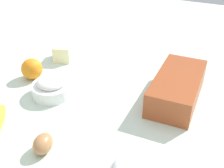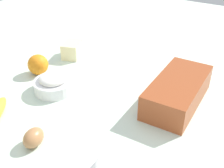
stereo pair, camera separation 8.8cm
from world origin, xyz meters
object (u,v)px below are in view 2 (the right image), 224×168
at_px(butter_block, 72,50).
at_px(orange_fruit, 38,65).
at_px(loaf_pan, 178,91).
at_px(egg_near_butter, 34,138).
at_px(flour_bowl, 54,83).

bearing_deg(butter_block, orange_fruit, -4.69).
height_order(loaf_pan, orange_fruit, loaf_pan).
bearing_deg(loaf_pan, orange_fruit, -80.71).
bearing_deg(butter_block, loaf_pan, 80.17).
bearing_deg(egg_near_butter, flour_bowl, -149.47).
bearing_deg(egg_near_butter, loaf_pan, 147.13).
bearing_deg(orange_fruit, butter_block, 175.31).
xyz_separation_m(orange_fruit, butter_block, (-0.17, 0.01, -0.01)).
xyz_separation_m(loaf_pan, flour_bowl, (0.15, -0.36, -0.01)).
xyz_separation_m(loaf_pan, butter_block, (-0.08, -0.47, -0.01)).
bearing_deg(egg_near_butter, orange_fruit, -137.27).
distance_m(butter_block, egg_near_butter, 0.50).
distance_m(flour_bowl, butter_block, 0.26).
xyz_separation_m(orange_fruit, egg_near_butter, (0.27, 0.25, -0.01)).
bearing_deg(flour_bowl, orange_fruit, -114.60).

